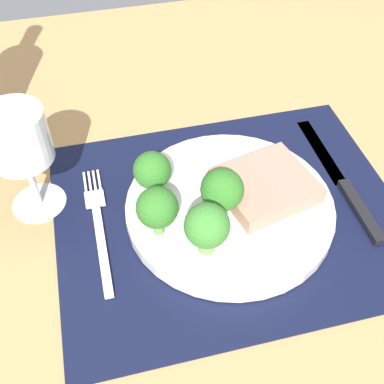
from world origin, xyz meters
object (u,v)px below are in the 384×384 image
at_px(fork, 99,226).
at_px(wine_glass, 19,143).
at_px(steak, 266,186).
at_px(plate, 229,208).
at_px(knife, 344,185).

distance_m(fork, wine_glass, 0.13).
xyz_separation_m(steak, wine_glass, (-0.27, 0.06, 0.07)).
xyz_separation_m(steak, fork, (-0.20, 0.01, -0.02)).
xyz_separation_m(plate, knife, (0.15, 0.01, -0.00)).
relative_size(steak, fork, 0.56).
xyz_separation_m(plate, wine_glass, (-0.22, 0.07, 0.09)).
bearing_deg(fork, wine_glass, 138.02).
bearing_deg(fork, plate, -6.50).
relative_size(knife, wine_glass, 1.63).
bearing_deg(plate, steak, 9.74).
bearing_deg(knife, wine_glass, 173.27).
height_order(plate, steak, steak).
xyz_separation_m(knife, wine_glass, (-0.38, 0.07, 0.09)).
height_order(plate, wine_glass, wine_glass).
xyz_separation_m(steak, knife, (0.11, -0.00, -0.02)).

